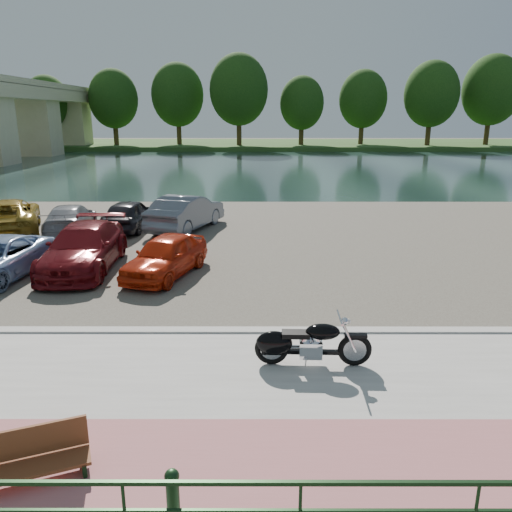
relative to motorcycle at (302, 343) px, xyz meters
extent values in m
plane|color=#595447|center=(-0.41, -0.39, -0.56)|extent=(200.00, 200.00, 0.00)
cube|color=#A09D97|center=(-0.41, -1.39, -0.51)|extent=(60.00, 6.00, 0.10)
cube|color=#A85F61|center=(-0.41, -2.89, -0.46)|extent=(60.00, 2.00, 0.01)
cube|color=#A09D97|center=(-0.41, 1.61, -0.49)|extent=(60.00, 0.30, 0.14)
cube|color=#48433A|center=(-0.41, 10.61, -0.54)|extent=(60.00, 18.00, 0.04)
cube|color=#172B29|center=(-0.41, 39.61, -0.56)|extent=(120.00, 40.00, 0.00)
cube|color=#234318|center=(-0.41, 71.61, -0.26)|extent=(120.00, 24.00, 0.60)
cube|color=#C2B386|center=(-28.41, 53.61, 3.04)|extent=(6.00, 4.00, 7.20)
cube|color=#C2B386|center=(-28.41, 65.61, 3.04)|extent=(6.00, 4.00, 7.20)
cube|color=black|center=(-0.41, -4.39, 0.42)|extent=(24.00, 0.05, 0.05)
cube|color=black|center=(-0.41, -4.39, 0.04)|extent=(24.00, 0.04, 0.04)
cylinder|color=black|center=(-1.91, -4.09, -0.11)|extent=(0.16, 0.16, 0.70)
sphere|color=black|center=(-1.91, -4.09, 0.26)|extent=(0.18, 0.18, 0.18)
cylinder|color=#3D2C16|center=(-30.41, 64.21, 2.29)|extent=(0.70, 0.70, 4.50)
ellipsoid|color=#16360E|center=(-30.41, 64.21, 5.89)|extent=(6.30, 6.30, 7.56)
cylinder|color=#3D2C16|center=(-21.41, 65.61, 2.51)|extent=(0.70, 0.70, 4.95)
ellipsoid|color=#16360E|center=(-21.41, 65.61, 6.47)|extent=(6.93, 6.93, 8.32)
cylinder|color=#3D2C16|center=(-12.41, 67.01, 2.74)|extent=(0.70, 0.70, 5.40)
ellipsoid|color=#16360E|center=(-12.41, 67.01, 7.06)|extent=(7.56, 7.56, 9.07)
cylinder|color=#3D2C16|center=(-3.41, 64.21, 2.96)|extent=(0.70, 0.70, 5.85)
ellipsoid|color=#16360E|center=(-3.41, 64.21, 7.64)|extent=(8.19, 8.19, 9.83)
cylinder|color=#3D2C16|center=(5.59, 65.61, 2.29)|extent=(0.70, 0.70, 4.50)
ellipsoid|color=#16360E|center=(5.59, 65.61, 5.89)|extent=(6.30, 6.30, 7.56)
cylinder|color=#3D2C16|center=(14.59, 67.01, 2.51)|extent=(0.70, 0.70, 4.95)
ellipsoid|color=#16360E|center=(14.59, 67.01, 6.47)|extent=(6.93, 6.93, 8.32)
cylinder|color=#3D2C16|center=(23.59, 64.21, 2.74)|extent=(0.70, 0.70, 5.40)
ellipsoid|color=#16360E|center=(23.59, 64.21, 7.06)|extent=(7.56, 7.56, 9.07)
cylinder|color=#3D2C16|center=(32.59, 65.61, 2.96)|extent=(0.70, 0.70, 5.85)
ellipsoid|color=#16360E|center=(32.59, 65.61, 7.64)|extent=(8.19, 8.19, 9.83)
torus|color=black|center=(1.04, -0.04, -0.12)|extent=(0.68, 0.14, 0.68)
torus|color=black|center=(-0.61, 0.01, -0.12)|extent=(0.68, 0.14, 0.68)
cylinder|color=#B2B2B7|center=(1.04, -0.04, -0.12)|extent=(0.46, 0.08, 0.46)
cylinder|color=#B2B2B7|center=(-0.61, 0.01, -0.12)|extent=(0.46, 0.08, 0.46)
cylinder|color=silver|center=(0.90, -0.14, 0.18)|extent=(0.33, 0.06, 0.63)
cylinder|color=silver|center=(0.91, 0.06, 0.18)|extent=(0.33, 0.06, 0.63)
cylinder|color=silver|center=(0.71, -0.03, 0.57)|extent=(0.06, 0.75, 0.04)
sphere|color=silver|center=(0.81, -0.03, 0.49)|extent=(0.17, 0.17, 0.16)
sphere|color=silver|center=(0.88, -0.04, 0.49)|extent=(0.11, 0.11, 0.11)
cube|color=black|center=(1.04, -0.04, 0.19)|extent=(0.45, 0.16, 0.06)
cube|color=black|center=(0.22, -0.01, -0.18)|extent=(1.20, 0.14, 0.08)
cube|color=silver|center=(0.17, -0.01, -0.11)|extent=(0.46, 0.34, 0.34)
cylinder|color=silver|center=(0.27, -0.01, 0.09)|extent=(0.25, 0.19, 0.27)
cylinder|color=silver|center=(0.07, -0.01, 0.09)|extent=(0.25, 0.19, 0.27)
ellipsoid|color=black|center=(0.40, -0.02, 0.26)|extent=(0.69, 0.38, 0.32)
cube|color=black|center=(-0.13, 0.00, 0.20)|extent=(0.56, 0.30, 0.10)
ellipsoid|color=black|center=(-0.56, 0.01, 0.00)|extent=(0.74, 0.36, 0.50)
cube|color=black|center=(-0.61, 0.01, -0.07)|extent=(0.41, 0.19, 0.30)
cylinder|color=silver|center=(-0.13, 0.16, -0.24)|extent=(1.10, 0.13, 0.09)
cylinder|color=silver|center=(-0.13, 0.16, -0.16)|extent=(1.10, 0.13, 0.09)
cylinder|color=#B2B2B7|center=(0.06, -0.19, -0.33)|extent=(0.03, 0.14, 0.22)
cube|color=brown|center=(-4.10, -3.36, -0.24)|extent=(1.84, 1.08, 0.05)
cube|color=brown|center=(-4.17, -3.18, 0.04)|extent=(1.69, 0.71, 0.45)
cube|color=black|center=(-3.35, -3.07, -0.35)|extent=(0.22, 0.44, 0.22)
imported|color=#5F0D12|center=(-6.53, 6.60, 0.20)|extent=(2.21, 5.05, 1.44)
imported|color=#B5260C|center=(-3.75, 5.92, 0.12)|extent=(2.58, 4.06, 1.29)
imported|color=olive|center=(-11.50, 11.82, 0.20)|extent=(4.19, 5.75, 1.45)
imported|color=gray|center=(-8.85, 11.81, 0.09)|extent=(2.36, 4.44, 1.23)
imported|color=black|center=(-6.47, 12.39, 0.15)|extent=(1.86, 4.04, 1.34)
imported|color=slate|center=(-3.99, 12.43, 0.25)|extent=(3.10, 4.93, 1.53)
camera|label=1|loc=(-0.91, -9.04, 4.39)|focal=35.00mm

